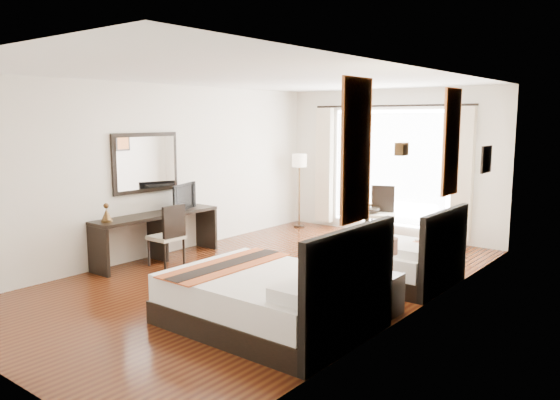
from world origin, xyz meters
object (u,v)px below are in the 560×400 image
Objects in this scene: television at (180,197)px; fruit_bowl at (365,206)px; bed_near at (273,298)px; bed_far at (384,259)px; nightstand at (380,295)px; side_table at (366,223)px; console_desk at (158,237)px; window_chair at (381,223)px; table_lamp at (387,248)px; vase at (375,269)px; floor_lamp at (299,165)px; desk_chair at (167,247)px.

fruit_bowl is (1.77, 2.99, -0.35)m from television.
television is at bearing 154.61° from bed_near.
nightstand is (0.63, -1.33, -0.04)m from bed_far.
television is 3.55m from side_table.
window_chair reaches higher than console_desk.
bed_far reaches higher than side_table.
table_lamp reaches higher than nightstand.
floor_lamp is (-3.79, 3.70, 0.72)m from vase.
table_lamp is 0.25× the size of floor_lamp.
table_lamp is (0.76, 1.16, 0.45)m from bed_near.
vase is (-0.01, -0.10, 0.33)m from nightstand.
console_desk reaches higher than nightstand.
fruit_bowl is (-1.54, 2.16, 0.34)m from bed_far.
desk_chair reaches higher than nightstand.
floor_lamp is 1.76m from fruit_bowl.
side_table is (-1.39, 4.50, -0.02)m from bed_near.
nightstand is 2.05× the size of fruit_bowl.
console_desk is at bearing 162.16° from bed_near.
desk_chair is (-2.82, 0.90, -0.02)m from bed_near.
window_chair is at bearing 119.13° from bed_far.
television is at bearing -52.81° from window_chair.
television is 0.50× the size of floor_lamp.
fruit_bowl is 0.44m from window_chair.
floor_lamp is at bearing -109.88° from window_chair.
table_lamp is at bearing 85.31° from nightstand.
side_table is (-2.14, 3.47, 0.06)m from nightstand.
nightstand is 3.84× the size of vase.
table_lamp is 0.40× the size of desk_chair.
vase is (0.74, 0.93, 0.25)m from bed_near.
desk_chair is 0.96× the size of window_chair.
fruit_bowl is (-1.42, 4.51, 0.31)m from bed_near.
window_chair is at bearing 20.63° from side_table.
vase is at bearing -120.08° from television.
console_desk is 3.71× the size of side_table.
console_desk is 2.21× the size of window_chair.
bed_near is at bearing -136.93° from television.
television is (-3.96, 0.36, 0.21)m from table_lamp.
nightstand is 0.51× the size of desk_chair.
window_chair is (-1.87, 3.67, -0.26)m from vase.
desk_chair is 3.98× the size of fruit_bowl.
console_desk is 2.30× the size of desk_chair.
bed_near reaches higher than console_desk.
bed_near is at bearing 162.08° from desk_chair.
bed_near is 5.62m from floor_lamp.
television is 3.77m from window_chair.
side_table is (-2.13, 3.57, -0.27)m from vase.
window_chair reaches higher than desk_chair.
nightstand is 5.34m from floor_lamp.
table_lamp is 3.01× the size of vase.
television is 3.13m from floor_lamp.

